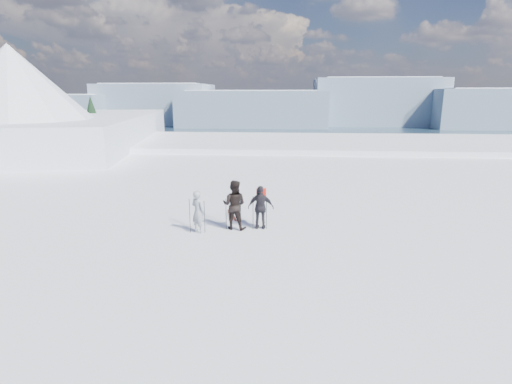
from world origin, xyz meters
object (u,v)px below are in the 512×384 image
(skier_dark, at_px, (234,205))
(skis_loose, at_px, (231,215))
(skier_grey, at_px, (198,212))
(skier_pack, at_px, (261,208))

(skier_dark, bearing_deg, skis_loose, -67.82)
(skier_grey, xyz_separation_m, skier_dark, (1.34, 0.53, 0.15))
(skier_grey, relative_size, skier_pack, 0.96)
(skis_loose, bearing_deg, skier_pack, -49.54)
(skier_pack, height_order, skis_loose, skier_pack)
(skier_grey, distance_m, skier_dark, 1.45)
(skier_dark, height_order, skis_loose, skier_dark)
(skier_pack, bearing_deg, skier_grey, 15.03)
(skier_grey, xyz_separation_m, skier_pack, (2.39, 0.62, 0.04))
(skier_pack, bearing_deg, skis_loose, -49.09)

